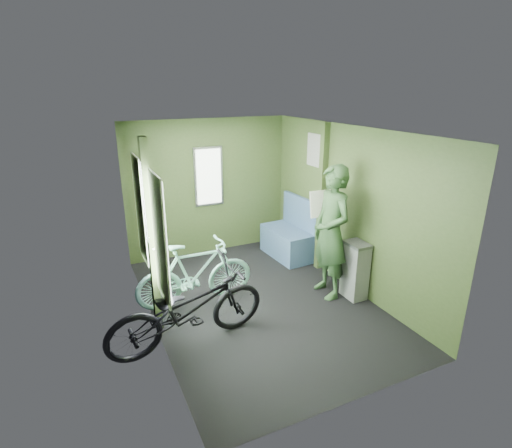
{
  "coord_description": "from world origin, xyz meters",
  "views": [
    {
      "loc": [
        -2.07,
        -4.32,
        2.8
      ],
      "look_at": [
        0.0,
        0.1,
        1.1
      ],
      "focal_mm": 28.0,
      "sensor_mm": 36.0,
      "label": 1
    }
  ],
  "objects_px": {
    "bicycle_black": "(191,346)",
    "waste_box": "(355,270)",
    "passenger": "(331,232)",
    "bench_seat": "(289,239)",
    "bicycle_mint": "(197,305)"
  },
  "relations": [
    {
      "from": "bicycle_mint",
      "to": "passenger",
      "type": "xyz_separation_m",
      "value": [
        1.77,
        -0.47,
        0.92
      ]
    },
    {
      "from": "waste_box",
      "to": "bench_seat",
      "type": "height_order",
      "value": "bench_seat"
    },
    {
      "from": "bicycle_mint",
      "to": "bench_seat",
      "type": "distance_m",
      "value": 2.16
    },
    {
      "from": "bicycle_black",
      "to": "waste_box",
      "type": "height_order",
      "value": "waste_box"
    },
    {
      "from": "passenger",
      "to": "waste_box",
      "type": "relative_size",
      "value": 2.28
    },
    {
      "from": "passenger",
      "to": "bench_seat",
      "type": "xyz_separation_m",
      "value": [
        0.16,
        1.39,
        -0.62
      ]
    },
    {
      "from": "bench_seat",
      "to": "waste_box",
      "type": "bearing_deg",
      "value": -89.56
    },
    {
      "from": "bicycle_black",
      "to": "bicycle_mint",
      "type": "relative_size",
      "value": 1.17
    },
    {
      "from": "bicycle_black",
      "to": "bicycle_mint",
      "type": "distance_m",
      "value": 0.89
    },
    {
      "from": "bicycle_black",
      "to": "waste_box",
      "type": "distance_m",
      "value": 2.42
    },
    {
      "from": "bicycle_black",
      "to": "passenger",
      "type": "bearing_deg",
      "value": -86.49
    },
    {
      "from": "bench_seat",
      "to": "passenger",
      "type": "bearing_deg",
      "value": -100.24
    },
    {
      "from": "bicycle_mint",
      "to": "bench_seat",
      "type": "height_order",
      "value": "bench_seat"
    },
    {
      "from": "waste_box",
      "to": "bench_seat",
      "type": "xyz_separation_m",
      "value": [
        -0.11,
        1.62,
        -0.1
      ]
    },
    {
      "from": "passenger",
      "to": "waste_box",
      "type": "distance_m",
      "value": 0.63
    }
  ]
}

